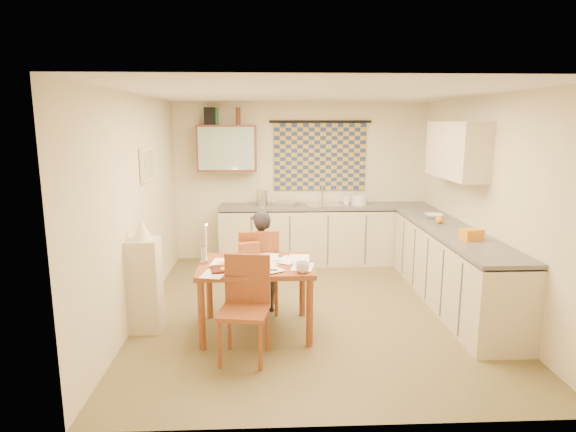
{
  "coord_description": "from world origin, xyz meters",
  "views": [
    {
      "loc": [
        -0.54,
        -5.4,
        2.2
      ],
      "look_at": [
        -0.3,
        0.2,
        1.1
      ],
      "focal_mm": 30.0,
      "sensor_mm": 36.0,
      "label": 1
    }
  ],
  "objects_px": {
    "counter_right": "(451,267)",
    "chair_far": "(259,286)",
    "person": "(261,262)",
    "counter_back": "(325,234)",
    "shelf_stand": "(145,285)",
    "dining_table": "(256,297)",
    "stove": "(497,304)"
  },
  "relations": [
    {
      "from": "counter_right",
      "to": "chair_far",
      "type": "distance_m",
      "value": 2.36
    },
    {
      "from": "counter_right",
      "to": "person",
      "type": "height_order",
      "value": "person"
    },
    {
      "from": "counter_back",
      "to": "person",
      "type": "height_order",
      "value": "person"
    },
    {
      "from": "counter_back",
      "to": "shelf_stand",
      "type": "height_order",
      "value": "shelf_stand"
    },
    {
      "from": "chair_far",
      "to": "person",
      "type": "distance_m",
      "value": 0.3
    },
    {
      "from": "counter_right",
      "to": "shelf_stand",
      "type": "distance_m",
      "value": 3.6
    },
    {
      "from": "person",
      "to": "dining_table",
      "type": "bearing_deg",
      "value": 77.1
    },
    {
      "from": "counter_right",
      "to": "dining_table",
      "type": "height_order",
      "value": "counter_right"
    },
    {
      "from": "counter_right",
      "to": "dining_table",
      "type": "bearing_deg",
      "value": -162.96
    },
    {
      "from": "stove",
      "to": "dining_table",
      "type": "distance_m",
      "value": 2.41
    },
    {
      "from": "dining_table",
      "to": "person",
      "type": "relative_size",
      "value": 0.99
    },
    {
      "from": "dining_table",
      "to": "person",
      "type": "bearing_deg",
      "value": 84.24
    },
    {
      "from": "chair_far",
      "to": "person",
      "type": "height_order",
      "value": "person"
    },
    {
      "from": "stove",
      "to": "chair_far",
      "type": "distance_m",
      "value": 2.56
    },
    {
      "from": "stove",
      "to": "person",
      "type": "bearing_deg",
      "value": 156.48
    },
    {
      "from": "person",
      "to": "shelf_stand",
      "type": "distance_m",
      "value": 1.31
    },
    {
      "from": "chair_far",
      "to": "stove",
      "type": "bearing_deg",
      "value": 153.28
    },
    {
      "from": "dining_table",
      "to": "person",
      "type": "xyz_separation_m",
      "value": [
        0.04,
        0.55,
        0.23
      ]
    },
    {
      "from": "counter_back",
      "to": "shelf_stand",
      "type": "distance_m",
      "value": 3.3
    },
    {
      "from": "stove",
      "to": "chair_far",
      "type": "bearing_deg",
      "value": 156.55
    },
    {
      "from": "counter_right",
      "to": "person",
      "type": "xyz_separation_m",
      "value": [
        -2.32,
        -0.18,
        0.15
      ]
    },
    {
      "from": "stove",
      "to": "dining_table",
      "type": "height_order",
      "value": "stove"
    },
    {
      "from": "chair_far",
      "to": "dining_table",
      "type": "bearing_deg",
      "value": 84.88
    },
    {
      "from": "counter_right",
      "to": "shelf_stand",
      "type": "relative_size",
      "value": 2.95
    },
    {
      "from": "stove",
      "to": "chair_far",
      "type": "relative_size",
      "value": 0.88
    },
    {
      "from": "counter_back",
      "to": "chair_far",
      "type": "bearing_deg",
      "value": -117.41
    },
    {
      "from": "chair_far",
      "to": "shelf_stand",
      "type": "bearing_deg",
      "value": 18.53
    },
    {
      "from": "counter_back",
      "to": "counter_right",
      "type": "xyz_separation_m",
      "value": [
        1.33,
        -1.81,
        -0.0
      ]
    },
    {
      "from": "counter_back",
      "to": "chair_far",
      "type": "xyz_separation_m",
      "value": [
        -1.02,
        -1.97,
        -0.14
      ]
    },
    {
      "from": "counter_back",
      "to": "chair_far",
      "type": "height_order",
      "value": "chair_far"
    },
    {
      "from": "chair_far",
      "to": "shelf_stand",
      "type": "xyz_separation_m",
      "value": [
        -1.19,
        -0.48,
        0.19
      ]
    },
    {
      "from": "stove",
      "to": "chair_far",
      "type": "xyz_separation_m",
      "value": [
        -2.35,
        1.02,
        -0.13
      ]
    }
  ]
}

